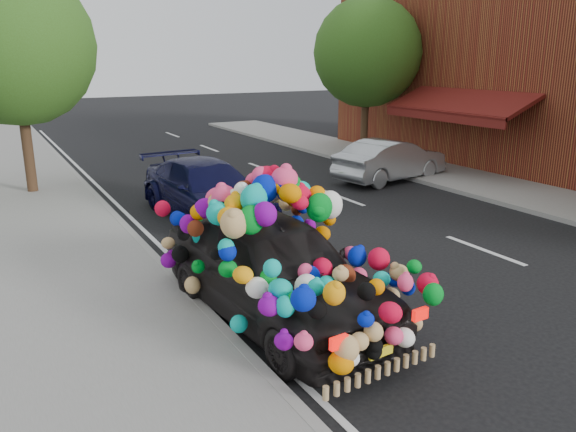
# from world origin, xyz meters

# --- Properties ---
(ground) EXTENTS (100.00, 100.00, 0.00)m
(ground) POSITION_xyz_m (0.00, 0.00, 0.00)
(ground) COLOR black
(ground) RESTS_ON ground
(sidewalk) EXTENTS (4.00, 60.00, 0.12)m
(sidewalk) POSITION_xyz_m (-4.30, 0.00, 0.06)
(sidewalk) COLOR gray
(sidewalk) RESTS_ON ground
(kerb) EXTENTS (0.15, 60.00, 0.13)m
(kerb) POSITION_xyz_m (-2.35, 0.00, 0.07)
(kerb) COLOR gray
(kerb) RESTS_ON ground
(footpath_far) EXTENTS (3.00, 40.00, 0.12)m
(footpath_far) POSITION_xyz_m (8.20, 3.00, 0.06)
(footpath_far) COLOR gray
(footpath_far) RESTS_ON ground
(lane_markings) EXTENTS (6.00, 50.00, 0.01)m
(lane_markings) POSITION_xyz_m (3.60, 0.00, 0.01)
(lane_markings) COLOR silver
(lane_markings) RESTS_ON ground
(tree_near_sidewalk) EXTENTS (4.20, 4.20, 6.13)m
(tree_near_sidewalk) POSITION_xyz_m (-3.80, 9.50, 4.02)
(tree_near_sidewalk) COLOR #332114
(tree_near_sidewalk) RESTS_ON ground
(tree_far_b) EXTENTS (4.00, 4.00, 5.90)m
(tree_far_b) POSITION_xyz_m (8.00, 10.00, 3.89)
(tree_far_b) COLOR #332114
(tree_far_b) RESTS_ON ground
(plush_art_car) EXTENTS (2.55, 4.88, 2.19)m
(plush_art_car) POSITION_xyz_m (-1.46, -0.59, 1.13)
(plush_art_car) COLOR black
(plush_art_car) RESTS_ON ground
(navy_sedan) EXTENTS (2.29, 4.81, 1.35)m
(navy_sedan) POSITION_xyz_m (-0.34, 4.97, 0.68)
(navy_sedan) COLOR black
(navy_sedan) RESTS_ON ground
(silver_hatchback) EXTENTS (4.09, 2.03, 1.29)m
(silver_hatchback) POSITION_xyz_m (6.19, 6.16, 0.65)
(silver_hatchback) COLOR #9FA2A6
(silver_hatchback) RESTS_ON ground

